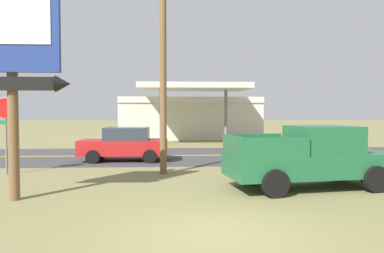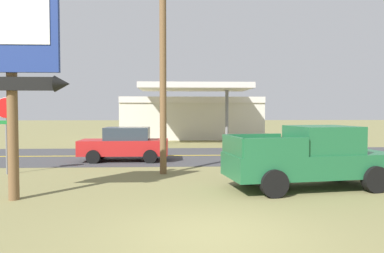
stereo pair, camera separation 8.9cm
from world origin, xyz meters
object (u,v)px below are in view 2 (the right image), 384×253
at_px(car_red_near_lane, 125,144).
at_px(utility_pole, 163,47).
at_px(pickup_green_parked_on_lawn, 311,158).
at_px(motel_sign, 12,54).
at_px(stop_sign, 6,122).
at_px(gas_station, 191,116).

bearing_deg(car_red_near_lane, utility_pole, -62.47).
xyz_separation_m(pickup_green_parked_on_lawn, car_red_near_lane, (-6.69, 6.69, -0.13)).
bearing_deg(motel_sign, pickup_green_parked_on_lawn, 8.44).
bearing_deg(motel_sign, stop_sign, 115.67).
bearing_deg(car_red_near_lane, motel_sign, -103.67).
distance_m(motel_sign, gas_station, 23.91).
height_order(motel_sign, gas_station, motel_sign).
relative_size(motel_sign, pickup_green_parked_on_lawn, 1.08).
distance_m(motel_sign, stop_sign, 5.20).
relative_size(motel_sign, utility_pole, 0.64).
bearing_deg(pickup_green_parked_on_lawn, car_red_near_lane, 134.99).
distance_m(stop_sign, gas_station, 20.35).
relative_size(motel_sign, car_red_near_lane, 1.40).
bearing_deg(utility_pole, gas_station, 84.16).
xyz_separation_m(motel_sign, car_red_near_lane, (1.94, 7.97, -3.11)).
bearing_deg(utility_pole, stop_sign, 178.55).
relative_size(stop_sign, gas_station, 0.25).
xyz_separation_m(motel_sign, gas_station, (5.83, 23.10, -2.00)).
height_order(utility_pole, gas_station, utility_pole).
distance_m(gas_station, car_red_near_lane, 15.67).
xyz_separation_m(motel_sign, pickup_green_parked_on_lawn, (8.62, 1.28, -2.98)).
bearing_deg(pickup_green_parked_on_lawn, utility_pole, 148.23).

